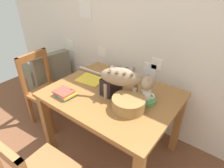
# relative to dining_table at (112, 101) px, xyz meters

# --- Properties ---
(wall_rear) EXTENTS (4.93, 0.11, 2.50)m
(wall_rear) POSITION_rel_dining_table_xyz_m (-0.05, 0.64, 0.58)
(wall_rear) COLOR silver
(wall_rear) RESTS_ON ground_plane
(dining_table) EXTENTS (1.20, 0.93, 0.76)m
(dining_table) POSITION_rel_dining_table_xyz_m (0.00, 0.00, 0.00)
(dining_table) COLOR #956132
(dining_table) RESTS_ON ground_plane
(cat) EXTENTS (0.62, 0.31, 0.30)m
(cat) POSITION_rel_dining_table_xyz_m (0.14, -0.00, 0.30)
(cat) COLOR #967C60
(cat) RESTS_ON dining_table
(saucer_bowl) EXTENTS (0.18, 0.18, 0.04)m
(saucer_bowl) POSITION_rel_dining_table_xyz_m (0.32, 0.07, 0.11)
(saucer_bowl) COLOR #498C4C
(saucer_bowl) RESTS_ON dining_table
(coffee_mug) EXTENTS (0.12, 0.08, 0.08)m
(coffee_mug) POSITION_rel_dining_table_xyz_m (0.32, 0.07, 0.17)
(coffee_mug) COLOR white
(coffee_mug) RESTS_ON saucer_bowl
(magazine) EXTENTS (0.30, 0.25, 0.01)m
(magazine) POSITION_rel_dining_table_xyz_m (-0.34, 0.07, 0.09)
(magazine) COLOR yellow
(magazine) RESTS_ON dining_table
(book_stack) EXTENTS (0.19, 0.15, 0.05)m
(book_stack) POSITION_rel_dining_table_xyz_m (-0.32, -0.30, 0.12)
(book_stack) COLOR #3E8CCD
(book_stack) RESTS_ON dining_table
(wicker_basket) EXTENTS (0.28, 0.28, 0.11)m
(wicker_basket) POSITION_rel_dining_table_xyz_m (0.25, -0.11, 0.15)
(wicker_basket) COLOR olive
(wicker_basket) RESTS_ON dining_table
(toaster) EXTENTS (0.12, 0.20, 0.18)m
(toaster) POSITION_rel_dining_table_xyz_m (-0.01, 0.00, 0.18)
(toaster) COLOR black
(toaster) RESTS_ON dining_table
(wooden_chair_near) EXTENTS (0.46, 0.46, 0.93)m
(wooden_chair_near) POSITION_rel_dining_table_xyz_m (-0.98, -0.08, -0.22)
(wooden_chair_near) COLOR #9A5A2C
(wooden_chair_near) RESTS_ON ground_plane
(wicker_armchair) EXTENTS (0.64, 0.66, 0.78)m
(wicker_armchair) POSITION_rel_dining_table_xyz_m (-1.45, 0.26, -0.39)
(wicker_armchair) COLOR #716A55
(wicker_armchair) RESTS_ON ground_plane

